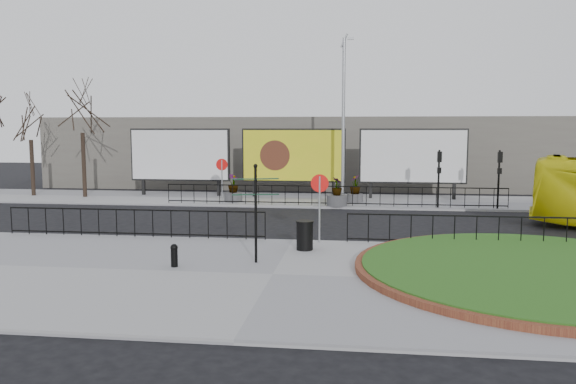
% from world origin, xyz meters
% --- Properties ---
extents(ground, '(90.00, 90.00, 0.00)m').
position_xyz_m(ground, '(0.00, 0.00, 0.00)').
color(ground, black).
rests_on(ground, ground).
extents(pavement_near, '(30.00, 10.00, 0.12)m').
position_xyz_m(pavement_near, '(0.00, -5.00, 0.06)').
color(pavement_near, gray).
rests_on(pavement_near, ground).
extents(pavement_far, '(44.00, 6.00, 0.12)m').
position_xyz_m(pavement_far, '(0.00, 12.00, 0.06)').
color(pavement_far, gray).
rests_on(pavement_far, ground).
extents(brick_edge, '(10.40, 10.40, 0.18)m').
position_xyz_m(brick_edge, '(7.50, -4.00, 0.21)').
color(brick_edge, brown).
rests_on(brick_edge, pavement_near).
extents(grass_lawn, '(10.00, 10.00, 0.22)m').
position_xyz_m(grass_lawn, '(7.50, -4.00, 0.23)').
color(grass_lawn, '#1C4612').
rests_on(grass_lawn, pavement_near).
extents(railing_near_left, '(10.00, 0.10, 1.10)m').
position_xyz_m(railing_near_left, '(-6.00, -0.30, 0.67)').
color(railing_near_left, black).
rests_on(railing_near_left, pavement_near).
extents(railing_near_right, '(9.00, 0.10, 1.10)m').
position_xyz_m(railing_near_right, '(6.50, -0.30, 0.67)').
color(railing_near_right, black).
rests_on(railing_near_right, pavement_near).
extents(railing_far, '(18.00, 0.10, 1.10)m').
position_xyz_m(railing_far, '(1.00, 9.30, 0.67)').
color(railing_far, black).
rests_on(railing_far, pavement_far).
extents(speed_sign_far, '(0.64, 0.07, 2.47)m').
position_xyz_m(speed_sign_far, '(-5.00, 9.40, 1.92)').
color(speed_sign_far, gray).
rests_on(speed_sign_far, pavement_far).
extents(speed_sign_near, '(0.64, 0.07, 2.47)m').
position_xyz_m(speed_sign_near, '(1.00, -0.40, 1.92)').
color(speed_sign_near, gray).
rests_on(speed_sign_near, pavement_near).
extents(billboard_left, '(6.20, 0.31, 4.10)m').
position_xyz_m(billboard_left, '(-8.50, 12.97, 2.60)').
color(billboard_left, black).
rests_on(billboard_left, pavement_far).
extents(billboard_mid, '(6.20, 0.31, 4.10)m').
position_xyz_m(billboard_mid, '(-1.50, 12.97, 2.60)').
color(billboard_mid, black).
rests_on(billboard_mid, pavement_far).
extents(billboard_right, '(6.20, 0.31, 4.10)m').
position_xyz_m(billboard_right, '(5.50, 12.97, 2.60)').
color(billboard_right, black).
rests_on(billboard_right, pavement_far).
extents(lamp_post, '(0.74, 0.18, 9.23)m').
position_xyz_m(lamp_post, '(1.51, 11.00, 4.83)').
color(lamp_post, gray).
rests_on(lamp_post, pavement_far).
extents(signal_pole_a, '(0.22, 0.26, 3.00)m').
position_xyz_m(signal_pole_a, '(6.50, 9.34, 2.10)').
color(signal_pole_a, black).
rests_on(signal_pole_a, pavement_far).
extents(signal_pole_b, '(0.22, 0.26, 3.00)m').
position_xyz_m(signal_pole_b, '(9.50, 9.34, 2.10)').
color(signal_pole_b, black).
rests_on(signal_pole_b, pavement_far).
extents(tree_left, '(2.00, 2.00, 7.00)m').
position_xyz_m(tree_left, '(-14.00, 11.50, 3.62)').
color(tree_left, '#2D2119').
rests_on(tree_left, pavement_far).
extents(tree_mid, '(2.00, 2.00, 6.20)m').
position_xyz_m(tree_mid, '(-17.50, 11.80, 3.22)').
color(tree_mid, '#2D2119').
rests_on(tree_mid, pavement_far).
extents(building_backdrop, '(40.00, 10.00, 5.00)m').
position_xyz_m(building_backdrop, '(0.00, 22.00, 2.50)').
color(building_backdrop, '#5A574E').
rests_on(building_backdrop, ground).
extents(fingerpost_sign, '(1.42, 0.55, 3.03)m').
position_xyz_m(fingerpost_sign, '(-0.72, -3.68, 1.95)').
color(fingerpost_sign, black).
rests_on(fingerpost_sign, pavement_near).
extents(bollard, '(0.22, 0.22, 0.69)m').
position_xyz_m(bollard, '(-3.03, -4.52, 0.50)').
color(bollard, black).
rests_on(bollard, pavement_near).
extents(litter_bin, '(0.60, 0.60, 1.00)m').
position_xyz_m(litter_bin, '(0.59, -1.70, 0.62)').
color(litter_bin, black).
rests_on(litter_bin, pavement_near).
extents(planter_a, '(1.00, 1.00, 1.55)m').
position_xyz_m(planter_a, '(-4.60, 10.37, 0.69)').
color(planter_a, '#4C4C4F').
rests_on(planter_a, pavement_far).
extents(planter_b, '(1.08, 1.08, 1.52)m').
position_xyz_m(planter_b, '(1.25, 9.40, 0.63)').
color(planter_b, '#4C4C4F').
rests_on(planter_b, pavement_far).
extents(planter_c, '(0.90, 0.90, 1.53)m').
position_xyz_m(planter_c, '(2.20, 11.00, 0.74)').
color(planter_c, '#4C4C4F').
rests_on(planter_c, pavement_far).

